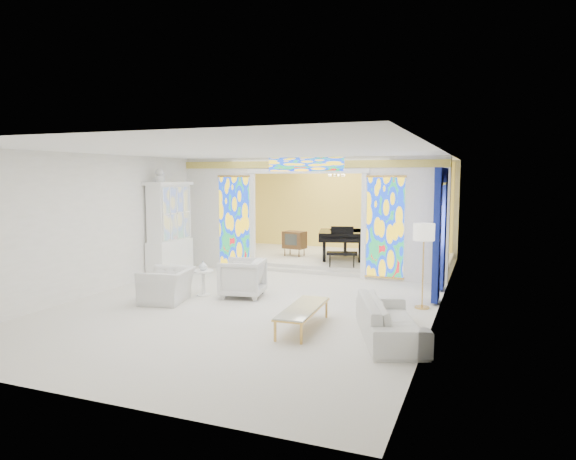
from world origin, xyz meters
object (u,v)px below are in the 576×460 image
at_px(sofa, 390,319).
at_px(grand_piano, 346,235).
at_px(armchair_left, 167,286).
at_px(tv_console, 294,240).
at_px(china_cabinet, 169,230).
at_px(coffee_table, 303,309).
at_px(armchair_right, 242,278).

height_order(sofa, grand_piano, grand_piano).
relative_size(armchair_left, tv_console, 1.42).
relative_size(armchair_left, sofa, 0.48).
height_order(china_cabinet, sofa, china_cabinet).
distance_m(china_cabinet, tv_console, 3.83).
xyz_separation_m(coffee_table, grand_piano, (-0.92, 6.29, 0.50)).
relative_size(armchair_left, coffee_table, 0.62).
distance_m(armchair_right, tv_console, 4.54).
relative_size(china_cabinet, tv_console, 3.76).
relative_size(armchair_right, coffee_table, 0.53).
xyz_separation_m(armchair_left, grand_piano, (2.24, 5.56, 0.50)).
relative_size(sofa, coffee_table, 1.27).
height_order(armchair_left, coffee_table, armchair_left).
bearing_deg(coffee_table, china_cabinet, 146.39).
bearing_deg(china_cabinet, tv_console, 53.50).
bearing_deg(grand_piano, tv_console, 168.60).
bearing_deg(sofa, armchair_right, 43.83).
relative_size(sofa, tv_console, 2.93).
distance_m(armchair_left, coffee_table, 3.25).
relative_size(china_cabinet, armchair_right, 3.09).
bearing_deg(armchair_right, coffee_table, 38.44).
xyz_separation_m(armchair_right, coffee_table, (1.95, -1.68, -0.06)).
xyz_separation_m(armchair_left, coffee_table, (3.17, -0.73, 0.00)).
bearing_deg(sofa, china_cabinet, 43.15).
relative_size(sofa, grand_piano, 0.79).
xyz_separation_m(china_cabinet, coffee_table, (4.72, -3.14, -0.83)).
distance_m(sofa, grand_piano, 6.73).
xyz_separation_m(armchair_left, armchair_right, (1.22, 0.95, 0.07)).
distance_m(grand_piano, tv_console, 1.56).
relative_size(armchair_left, grand_piano, 0.38).
xyz_separation_m(china_cabinet, armchair_left, (1.56, -2.41, -0.83)).
relative_size(china_cabinet, sofa, 1.28).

